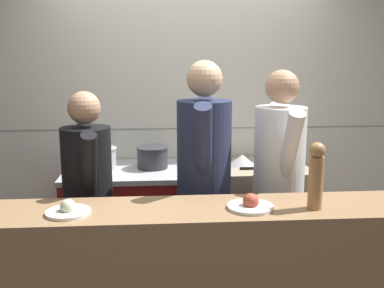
% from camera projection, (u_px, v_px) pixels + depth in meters
% --- Properties ---
extents(wall_back_tiled, '(8.00, 0.06, 2.60)m').
position_uv_depth(wall_back_tiled, '(186.00, 111.00, 4.00)').
color(wall_back_tiled, silver).
rests_on(wall_back_tiled, ground_plane).
extents(oven_range, '(1.00, 0.71, 0.88)m').
position_uv_depth(oven_range, '(128.00, 220.00, 3.74)').
color(oven_range, maroon).
rests_on(oven_range, ground_plane).
extents(prep_counter, '(0.94, 0.65, 0.89)m').
position_uv_depth(prep_counter, '(248.00, 217.00, 3.81)').
color(prep_counter, gray).
rests_on(prep_counter, ground_plane).
extents(stock_pot, '(0.24, 0.24, 0.18)m').
position_uv_depth(stock_pot, '(102.00, 158.00, 3.64)').
color(stock_pot, '#B7BABF').
rests_on(stock_pot, oven_range).
extents(sauce_pot, '(0.26, 0.26, 0.18)m').
position_uv_depth(sauce_pot, '(152.00, 157.00, 3.67)').
color(sauce_pot, '#2D2D33').
rests_on(sauce_pot, oven_range).
extents(mixing_bowl_steel, '(0.23, 0.23, 0.09)m').
position_uv_depth(mixing_bowl_steel, '(242.00, 160.00, 3.72)').
color(mixing_bowl_steel, '#B7BABF').
rests_on(mixing_bowl_steel, prep_counter).
extents(chefs_knife, '(0.34, 0.04, 0.02)m').
position_uv_depth(chefs_knife, '(257.00, 169.00, 3.60)').
color(chefs_knife, '#B7BABF').
rests_on(chefs_knife, prep_counter).
extents(plated_dish_main, '(0.23, 0.23, 0.08)m').
position_uv_depth(plated_dish_main, '(68.00, 210.00, 2.36)').
color(plated_dish_main, white).
rests_on(plated_dish_main, pass_counter).
extents(plated_dish_appetiser, '(0.25, 0.25, 0.09)m').
position_uv_depth(plated_dish_appetiser, '(251.00, 205.00, 2.45)').
color(plated_dish_appetiser, white).
rests_on(plated_dish_appetiser, pass_counter).
extents(pepper_mill, '(0.09, 0.09, 0.37)m').
position_uv_depth(pepper_mill, '(316.00, 174.00, 2.41)').
color(pepper_mill, '#AD7A47').
rests_on(pepper_mill, pass_counter).
extents(chef_head_cook, '(0.38, 0.69, 1.57)m').
position_uv_depth(chef_head_cook, '(88.00, 198.00, 2.94)').
color(chef_head_cook, black).
rests_on(chef_head_cook, ground_plane).
extents(chef_sous, '(0.40, 0.77, 1.76)m').
position_uv_depth(chef_sous, '(204.00, 179.00, 3.00)').
color(chef_sous, black).
rests_on(chef_sous, ground_plane).
extents(chef_line, '(0.36, 0.74, 1.70)m').
position_uv_depth(chef_line, '(278.00, 180.00, 3.09)').
color(chef_line, black).
rests_on(chef_line, ground_plane).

